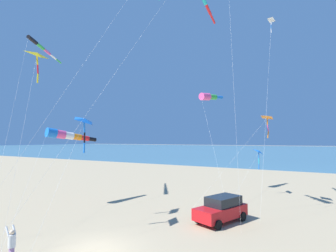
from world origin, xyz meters
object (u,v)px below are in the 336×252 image
Objects in this scene: kite_delta_striped_overhead at (259,152)px; kite_windsock_blue_topmost at (209,97)px; kite_windsock_long_streamer_left at (66,135)px; kite_delta_rainbow_low_near at (272,21)px; kite_windsock_teal_far_right at (42,48)px; cooler_box at (225,209)px; kite_delta_purple_drifting at (37,55)px; kite_delta_white_trailing at (267,118)px; parked_car at (221,209)px; person_adult_flyer at (12,243)px; kite_delta_checkered_midright at (85,121)px.

kite_delta_striped_overhead is 0.55× the size of kite_windsock_blue_topmost.
kite_delta_rainbow_low_near reaches higher than kite_windsock_long_streamer_left.
cooler_box is at bearing -76.20° from kite_windsock_teal_far_right.
kite_delta_purple_drifting is 20.72m from kite_delta_white_trailing.
parked_car is 0.33× the size of kite_windsock_long_streamer_left.
person_adult_flyer is 0.23× the size of kite_delta_checkered_midright.
parked_car is 19.68m from kite_delta_rainbow_low_near.
kite_delta_white_trailing is at bearing -60.77° from kite_windsock_long_streamer_left.
kite_delta_rainbow_low_near is at bearing -105.45° from kite_windsock_blue_topmost.
kite_windsock_long_streamer_left is at bearing 58.95° from kite_delta_checkered_midright.
kite_windsock_teal_far_right reaches higher than kite_delta_striped_overhead.
kite_delta_rainbow_low_near is (20.10, -9.96, 17.38)m from person_adult_flyer.
cooler_box is at bearing 11.99° from parked_car.
kite_delta_checkered_midright is (4.84, 0.30, 6.41)m from person_adult_flyer.
parked_car is 0.60× the size of kite_delta_checkered_midright.
parked_car is at bearing -57.99° from kite_delta_purple_drifting.
kite_delta_checkered_midright is at bearing -79.15° from kite_delta_purple_drifting.
kite_windsock_long_streamer_left is at bearing 119.23° from kite_delta_white_trailing.
kite_delta_purple_drifting is 0.69× the size of kite_delta_rainbow_low_near.
kite_windsock_long_streamer_left is 10.60m from kite_windsock_teal_far_right.
kite_delta_purple_drifting is at bearing -150.09° from kite_windsock_long_streamer_left.
person_adult_flyer is 8.04m from kite_delta_checkered_midright.
kite_delta_striped_overhead is 14.00m from kite_delta_rainbow_low_near.
kite_windsock_blue_topmost is at bearing -5.97° from person_adult_flyer.
kite_delta_purple_drifting reaches higher than kite_windsock_long_streamer_left.
parked_car is 10.61m from kite_delta_white_trailing.
kite_windsock_teal_far_right reaches higher than parked_car.
kite_delta_checkered_midright is at bearing 155.09° from kite_delta_striped_overhead.
parked_car is 2.90m from cooler_box.
kite_windsock_teal_far_right is (-10.60, 22.02, -2.25)m from kite_delta_rainbow_low_near.
kite_delta_checkered_midright is 0.41× the size of kite_delta_rainbow_low_near.
kite_delta_purple_drifting is 1.50× the size of kite_delta_white_trailing.
kite_delta_white_trailing is at bearing -67.03° from kite_windsock_teal_far_right.
kite_delta_purple_drifting is 22.43m from kite_delta_rainbow_low_near.
kite_delta_purple_drifting is at bearing 136.14° from kite_delta_white_trailing.
kite_windsock_long_streamer_left is (-9.52, 17.01, -1.70)m from kite_delta_white_trailing.
cooler_box is 0.08× the size of kite_delta_checkered_midright.
kite_delta_purple_drifting reaches higher than person_adult_flyer.
kite_delta_white_trailing is at bearing -17.91° from parked_car.
kite_windsock_blue_topmost is at bearing -20.61° from kite_delta_purple_drifting.
kite_delta_rainbow_low_near is 10.53m from kite_windsock_blue_topmost.
kite_delta_white_trailing is 10.20m from kite_delta_rainbow_low_near.
kite_windsock_long_streamer_left is 23.72m from kite_delta_rainbow_low_near.
kite_windsock_blue_topmost is at bearing 24.09° from parked_car.
kite_delta_purple_drifting reaches higher than parked_car.
person_adult_flyer is 13.06m from kite_windsock_long_streamer_left.
cooler_box is 0.03× the size of kite_delta_rainbow_low_near.
kite_windsock_blue_topmost reaches higher than parked_car.
kite_windsock_long_streamer_left is at bearing 143.17° from kite_windsock_blue_topmost.
kite_windsock_long_streamer_left is at bearing 131.32° from kite_delta_striped_overhead.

